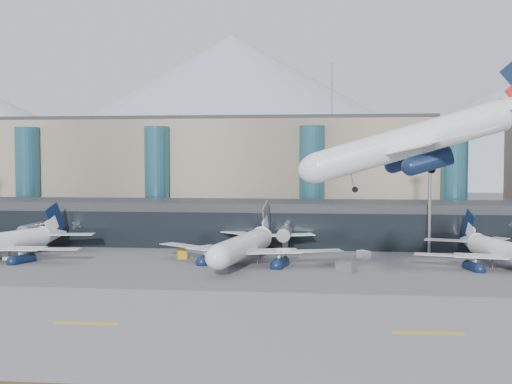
# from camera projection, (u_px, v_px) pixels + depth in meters

# --- Properties ---
(ground) EXTENTS (900.00, 900.00, 0.00)m
(ground) POSITION_uv_depth(u_px,v_px,m) (265.00, 300.00, 89.43)
(ground) COLOR #515154
(ground) RESTS_ON ground
(runway_strip) EXTENTS (400.00, 40.00, 0.04)m
(runway_strip) POSITION_uv_depth(u_px,v_px,m) (252.00, 328.00, 74.54)
(runway_strip) COLOR slate
(runway_strip) RESTS_ON ground
(runway_markings) EXTENTS (128.00, 1.00, 0.02)m
(runway_markings) POSITION_uv_depth(u_px,v_px,m) (252.00, 328.00, 74.53)
(runway_markings) COLOR gold
(runway_markings) RESTS_ON ground
(concourse) EXTENTS (170.00, 27.00, 10.00)m
(concourse) POSITION_uv_depth(u_px,v_px,m) (288.00, 223.00, 146.49)
(concourse) COLOR black
(concourse) RESTS_ON ground
(terminal_main) EXTENTS (130.00, 30.00, 31.00)m
(terminal_main) POSITION_uv_depth(u_px,v_px,m) (206.00, 174.00, 180.66)
(terminal_main) COLOR gray
(terminal_main) RESTS_ON ground
(teal_towers) EXTENTS (116.40, 19.40, 46.00)m
(teal_towers) POSITION_uv_depth(u_px,v_px,m) (233.00, 181.00, 163.78)
(teal_towers) COLOR #245767
(teal_towers) RESTS_ON ground
(mountain_ridge) EXTENTS (910.00, 400.00, 110.00)m
(mountain_ridge) POSITION_uv_depth(u_px,v_px,m) (336.00, 122.00, 462.61)
(mountain_ridge) COLOR gray
(mountain_ridge) RESTS_ON ground
(lightmast_mid) EXTENTS (3.00, 1.20, 25.60)m
(lightmast_mid) POSITION_uv_depth(u_px,v_px,m) (430.00, 184.00, 133.12)
(lightmast_mid) COLOR slate
(lightmast_mid) RESTS_ON ground
(hero_jet) EXTENTS (31.10, 31.77, 10.24)m
(hero_jet) POSITION_uv_depth(u_px,v_px,m) (436.00, 128.00, 73.02)
(hero_jet) COLOR silver
(hero_jet) RESTS_ON ground
(jet_parked_left) EXTENTS (34.00, 36.15, 11.62)m
(jet_parked_left) POSITION_uv_depth(u_px,v_px,m) (10.00, 236.00, 127.12)
(jet_parked_left) COLOR silver
(jet_parked_left) RESTS_ON ground
(jet_parked_mid) EXTENTS (37.72, 38.17, 12.33)m
(jet_parked_mid) POSITION_uv_depth(u_px,v_px,m) (248.00, 238.00, 122.15)
(jet_parked_mid) COLOR silver
(jet_parked_mid) RESTS_ON ground
(jet_parked_right) EXTENTS (32.86, 33.95, 10.91)m
(jet_parked_right) POSITION_uv_depth(u_px,v_px,m) (498.00, 244.00, 117.04)
(jet_parked_right) COLOR silver
(jet_parked_right) RESTS_ON ground
(veh_a) EXTENTS (3.12, 1.77, 1.74)m
(veh_a) POSITION_uv_depth(u_px,v_px,m) (12.00, 255.00, 125.18)
(veh_a) COLOR #BEBEBE
(veh_a) RESTS_ON ground
(veh_b) EXTENTS (2.63, 3.36, 1.70)m
(veh_b) POSITION_uv_depth(u_px,v_px,m) (182.00, 254.00, 126.89)
(veh_b) COLOR #C48C17
(veh_b) RESTS_ON ground
(veh_c) EXTENTS (3.76, 3.36, 1.86)m
(veh_c) POSITION_uv_depth(u_px,v_px,m) (346.00, 267.00, 111.66)
(veh_c) COLOR #515056
(veh_c) RESTS_ON ground
(veh_g) EXTENTS (2.77, 3.07, 1.55)m
(veh_g) POSITION_uv_depth(u_px,v_px,m) (364.00, 255.00, 126.47)
(veh_g) COLOR #BEBEBE
(veh_g) RESTS_ON ground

